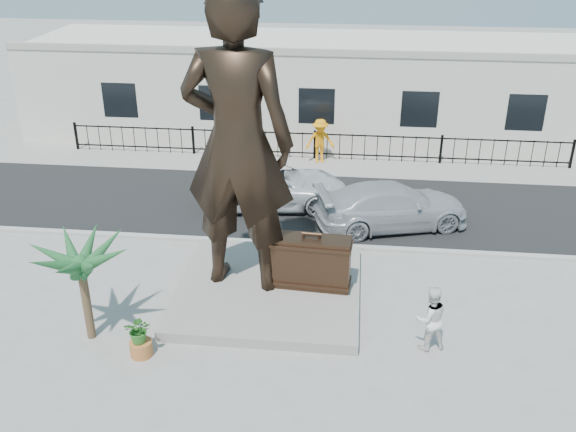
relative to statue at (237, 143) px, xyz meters
name	(u,v)px	position (x,y,z in m)	size (l,w,h in m)	color
ground	(280,325)	(1.31, -1.71, -4.50)	(100.00, 100.00, 0.00)	#9E9991
street	(305,203)	(1.31, 6.29, -4.50)	(40.00, 7.00, 0.01)	black
curb	(296,244)	(1.31, 2.79, -4.44)	(40.00, 0.25, 0.12)	#A5A399
far_sidewalk	(313,165)	(1.31, 10.29, -4.49)	(40.00, 2.50, 0.02)	#9E9991
plinth	(269,290)	(0.81, -0.21, -4.35)	(5.20, 5.20, 0.30)	gray
fence	(315,146)	(1.31, 11.09, -3.90)	(22.00, 0.10, 1.20)	black
building	(321,87)	(1.31, 15.29, -2.30)	(28.00, 7.00, 4.40)	silver
statue	(237,143)	(0.00, 0.00, 0.00)	(3.06, 2.01, 8.40)	black
suitcase	(311,262)	(2.01, -0.10, -3.43)	(2.20, 0.70, 1.55)	#352216
tourist	(430,318)	(5.16, -2.25, -3.62)	(0.86, 0.67, 1.76)	white
car_white	(275,186)	(0.19, 6.00, -3.74)	(2.50, 5.42, 1.51)	silver
car_silver	(392,206)	(4.47, 4.65, -3.72)	(2.16, 5.32, 1.54)	#ADB0B1
worker	(320,141)	(1.57, 10.64, -3.51)	(1.25, 0.72, 1.94)	orange
palm_tree	(92,337)	(-3.51, -2.76, -4.50)	(1.80, 1.80, 3.20)	#1C4F25
planter	(141,348)	(-1.97, -3.35, -4.30)	(0.56, 0.56, 0.40)	#B1642E
shrub	(139,330)	(-1.97, -3.35, -3.74)	(0.65, 0.57, 0.73)	#2E6E23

